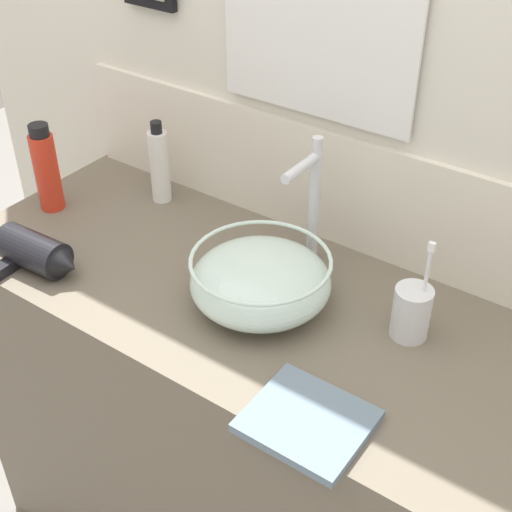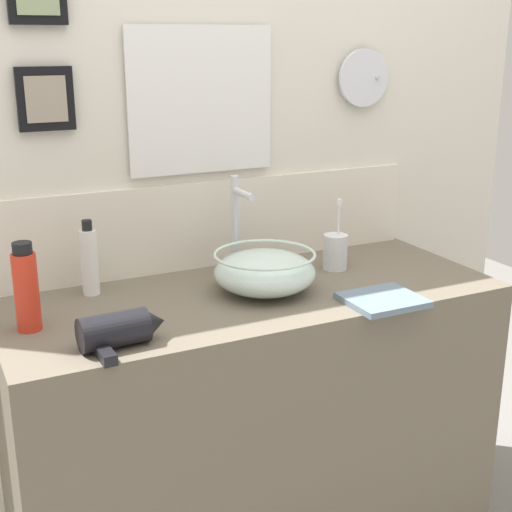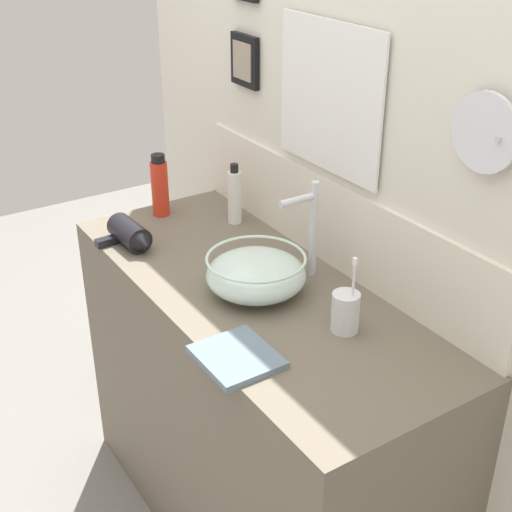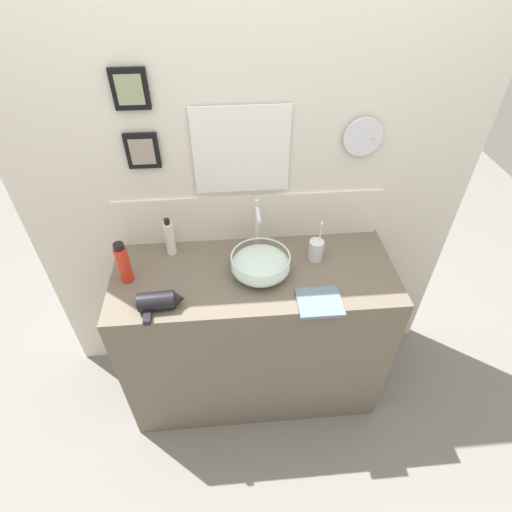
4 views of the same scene
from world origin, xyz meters
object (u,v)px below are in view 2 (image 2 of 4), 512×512
(hand_towel, at_px, (383,300))
(hair_drier, at_px, (120,330))
(faucet, at_px, (237,219))
(glass_bowl_sink, at_px, (265,271))
(spray_bottle, at_px, (89,261))
(shampoo_bottle, at_px, (26,289))
(toothbrush_cup, at_px, (335,252))

(hand_towel, bearing_deg, hair_drier, 177.06)
(faucet, bearing_deg, glass_bowl_sink, -90.00)
(glass_bowl_sink, distance_m, spray_bottle, 0.46)
(glass_bowl_sink, bearing_deg, hair_drier, -158.79)
(faucet, relative_size, shampoo_bottle, 1.34)
(glass_bowl_sink, relative_size, toothbrush_cup, 1.31)
(hair_drier, distance_m, shampoo_bottle, 0.25)
(spray_bottle, bearing_deg, toothbrush_cup, -8.42)
(glass_bowl_sink, distance_m, hair_drier, 0.47)
(spray_bottle, xyz_separation_m, shampoo_bottle, (-0.19, -0.18, 0.01))
(faucet, height_order, spray_bottle, faucet)
(hair_drier, relative_size, spray_bottle, 0.98)
(spray_bottle, bearing_deg, hair_drier, -93.42)
(glass_bowl_sink, xyz_separation_m, spray_bottle, (-0.42, 0.19, 0.03))
(hand_towel, bearing_deg, shampoo_bottle, 165.71)
(glass_bowl_sink, xyz_separation_m, shampoo_bottle, (-0.61, 0.01, 0.04))
(faucet, bearing_deg, toothbrush_cup, -18.25)
(glass_bowl_sink, relative_size, spray_bottle, 1.34)
(spray_bottle, bearing_deg, shampoo_bottle, -136.14)
(hair_drier, xyz_separation_m, hand_towel, (0.68, -0.03, -0.03))
(glass_bowl_sink, relative_size, faucet, 0.96)
(spray_bottle, bearing_deg, glass_bowl_sink, -24.20)
(faucet, xyz_separation_m, hair_drier, (-0.44, -0.35, -0.12))
(glass_bowl_sink, relative_size, shampoo_bottle, 1.28)
(toothbrush_cup, distance_m, hand_towel, 0.30)
(hand_towel, bearing_deg, toothbrush_cup, 82.46)
(faucet, xyz_separation_m, hand_towel, (0.24, -0.38, -0.15))
(hair_drier, height_order, hand_towel, hair_drier)
(hand_towel, bearing_deg, faucet, 121.65)
(faucet, distance_m, shampoo_bottle, 0.63)
(faucet, height_order, toothbrush_cup, faucet)
(shampoo_bottle, relative_size, hand_towel, 1.11)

